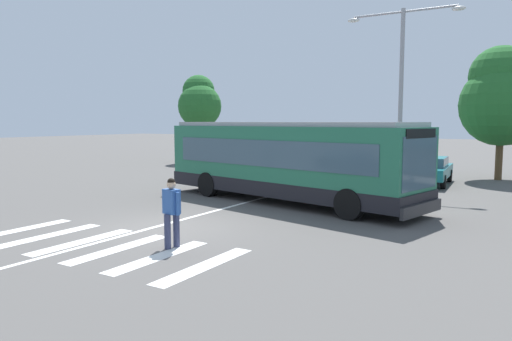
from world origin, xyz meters
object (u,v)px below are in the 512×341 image
at_px(parked_car_champagne, 245,160).
at_px(background_tree_right, 501,97).
at_px(pedestrian_crossing_street, 172,209).
at_px(parked_car_silver, 282,162).
at_px(parked_car_red, 321,164).
at_px(parked_car_teal, 429,169).
at_px(parked_car_white, 375,166).
at_px(twin_arm_street_lamp, 401,76).
at_px(background_tree_left, 199,102).
at_px(city_transit_bus, 286,161).

bearing_deg(parked_car_champagne, background_tree_right, 15.49).
relative_size(pedestrian_crossing_street, parked_car_silver, 0.37).
height_order(pedestrian_crossing_street, parked_car_red, pedestrian_crossing_street).
bearing_deg(parked_car_teal, parked_car_white, -176.95).
height_order(parked_car_teal, twin_arm_street_lamp, twin_arm_street_lamp).
relative_size(parked_car_teal, background_tree_right, 0.66).
xyz_separation_m(parked_car_silver, parked_car_teal, (8.12, 0.12, 0.00)).
bearing_deg(pedestrian_crossing_street, background_tree_right, 73.95).
bearing_deg(background_tree_right, parked_car_white, -143.65).
relative_size(parked_car_champagne, parked_car_red, 0.99).
bearing_deg(parked_car_white, parked_car_champagne, 178.50).
height_order(parked_car_white, twin_arm_street_lamp, twin_arm_street_lamp).
bearing_deg(parked_car_white, pedestrian_crossing_street, -90.81).
distance_m(twin_arm_street_lamp, background_tree_left, 17.54).
xyz_separation_m(parked_car_white, twin_arm_street_lamp, (1.57, -1.44, 4.42)).
bearing_deg(parked_car_white, parked_car_red, -171.25).
relative_size(parked_car_silver, background_tree_left, 0.70).
height_order(city_transit_bus, twin_arm_street_lamp, twin_arm_street_lamp).
xyz_separation_m(parked_car_teal, background_tree_right, (2.75, 3.82, 3.60)).
height_order(parked_car_silver, background_tree_left, background_tree_left).
distance_m(parked_car_teal, twin_arm_street_lamp, 4.81).
bearing_deg(parked_car_teal, background_tree_right, 54.23).
bearing_deg(twin_arm_street_lamp, pedestrian_crossing_street, -97.23).
relative_size(parked_car_champagne, twin_arm_street_lamp, 0.55).
distance_m(city_transit_bus, parked_car_champagne, 11.02).
height_order(parked_car_red, parked_car_teal, same).
height_order(parked_car_white, background_tree_left, background_tree_left).
xyz_separation_m(parked_car_silver, parked_car_red, (2.64, -0.45, 0.00)).
bearing_deg(parked_car_teal, parked_car_silver, -179.12).
bearing_deg(parked_car_silver, background_tree_right, 19.93).
bearing_deg(pedestrian_crossing_street, twin_arm_street_lamp, 82.77).
xyz_separation_m(parked_car_red, background_tree_left, (-12.08, 4.93, 3.78)).
height_order(parked_car_champagne, parked_car_white, same).
relative_size(parked_car_white, background_tree_left, 0.70).
relative_size(parked_car_red, twin_arm_street_lamp, 0.55).
xyz_separation_m(city_transit_bus, twin_arm_street_lamp, (2.53, 6.68, 3.60)).
distance_m(pedestrian_crossing_street, parked_car_white, 15.50).
relative_size(pedestrian_crossing_street, background_tree_right, 0.24).
height_order(city_transit_bus, parked_car_champagne, city_transit_bus).
bearing_deg(parked_car_silver, twin_arm_street_lamp, -11.62).
relative_size(parked_car_champagne, background_tree_left, 0.69).
xyz_separation_m(parked_car_champagne, parked_car_white, (8.13, -0.21, 0.00)).
distance_m(parked_car_red, parked_car_white, 2.88).
distance_m(parked_car_silver, parked_car_red, 2.68).
distance_m(parked_car_champagne, parked_car_white, 8.13).
relative_size(parked_car_teal, background_tree_left, 0.70).
relative_size(pedestrian_crossing_street, background_tree_left, 0.26).
bearing_deg(parked_car_white, background_tree_right, 36.35).
distance_m(parked_car_white, twin_arm_street_lamp, 4.91).
bearing_deg(background_tree_right, parked_car_red, -151.88).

